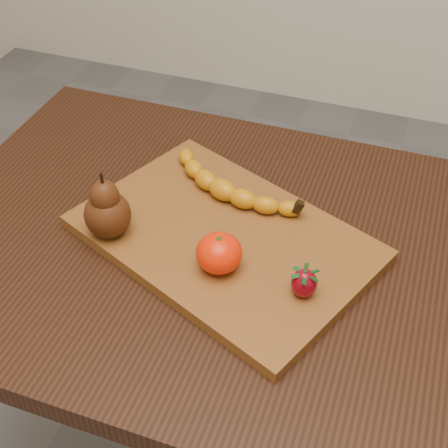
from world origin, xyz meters
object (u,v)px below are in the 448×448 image
(table, at_px, (227,284))
(cutting_board, at_px, (224,238))
(pear, at_px, (106,204))
(mandarin, at_px, (219,253))

(table, distance_m, cutting_board, 0.11)
(table, height_order, cutting_board, cutting_board)
(pear, bearing_deg, table, 18.42)
(pear, bearing_deg, mandarin, -4.72)
(cutting_board, xyz_separation_m, mandarin, (0.02, -0.07, 0.04))
(cutting_board, height_order, mandarin, mandarin)
(cutting_board, relative_size, pear, 3.96)
(cutting_board, xyz_separation_m, pear, (-0.17, -0.06, 0.07))
(mandarin, bearing_deg, table, 100.68)
(table, height_order, pear, pear)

